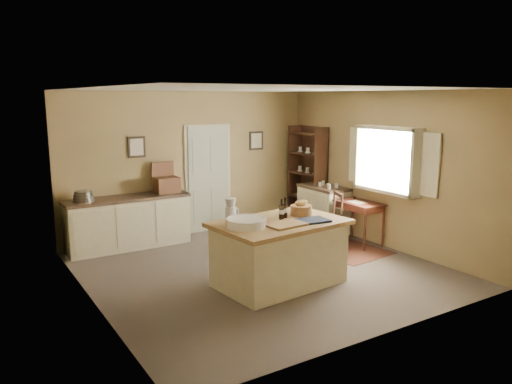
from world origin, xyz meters
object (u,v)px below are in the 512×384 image
at_px(work_island, 279,251).
at_px(right_cabinet, 323,209).
at_px(desk_chair, 326,222).
at_px(sideboard, 129,220).
at_px(shelving_unit, 309,176).
at_px(writing_desk, 359,207).

relative_size(work_island, right_cabinet, 1.86).
bearing_deg(work_island, desk_chair, 24.17).
height_order(sideboard, shelving_unit, shelving_unit).
bearing_deg(desk_chair, work_island, -129.72).
xyz_separation_m(writing_desk, right_cabinet, (-0.00, 0.98, -0.21)).
xyz_separation_m(work_island, sideboard, (-1.22, 2.83, -0.00)).
height_order(sideboard, right_cabinet, sideboard).
relative_size(writing_desk, desk_chair, 0.88).
xyz_separation_m(sideboard, desk_chair, (2.85, -1.90, 0.00)).
relative_size(sideboard, writing_desk, 2.50).
distance_m(desk_chair, right_cabinet, 1.15).
bearing_deg(sideboard, work_island, -66.67).
bearing_deg(work_island, shelving_unit, 39.92).
bearing_deg(right_cabinet, shelving_unit, 77.10).
relative_size(desk_chair, right_cabinet, 0.95).
bearing_deg(desk_chair, right_cabinet, 73.47).
relative_size(work_island, sideboard, 0.89).
distance_m(sideboard, right_cabinet, 3.68).
xyz_separation_m(work_island, shelving_unit, (2.47, 2.51, 0.52)).
relative_size(desk_chair, shelving_unit, 0.48).
height_order(writing_desk, desk_chair, desk_chair).
height_order(work_island, desk_chair, work_island).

